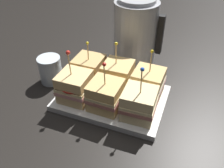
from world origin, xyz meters
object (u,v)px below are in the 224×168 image
drinking_glass (50,70)px  sandwich_front_right (139,103)px  sandwich_front_left (75,87)px  sandwich_back_right (148,83)px  sandwich_back_left (89,70)px  serving_platter (112,98)px  sandwich_back_center (118,76)px  kettle_steel (135,33)px  sandwich_front_center (105,95)px

drinking_glass → sandwich_front_right: bearing=-12.3°
sandwich_front_left → sandwich_front_right: bearing=-0.3°
sandwich_back_right → sandwich_back_left: bearing=-179.3°
serving_platter → sandwich_back_center: bearing=90.7°
serving_platter → drinking_glass: size_ratio=3.55×
drinking_glass → sandwich_back_right: bearing=4.7°
sandwich_front_right → sandwich_back_right: 0.10m
drinking_glass → serving_platter: bearing=-5.4°
sandwich_back_left → drinking_glass: sandwich_back_left is taller
sandwich_back_center → sandwich_back_right: sandwich_back_center is taller
sandwich_back_left → kettle_steel: bearing=65.1°
sandwich_front_right → sandwich_back_left: 0.21m
sandwich_front_left → kettle_steel: 0.31m
serving_platter → kettle_steel: kettle_steel is taller
drinking_glass → sandwich_front_left: bearing=-28.1°
sandwich_back_center → drinking_glass: sandwich_back_center is taller
sandwich_back_left → drinking_glass: (-0.13, -0.02, -0.02)m
sandwich_front_right → kettle_steel: bearing=109.1°
sandwich_back_center → kettle_steel: size_ratio=0.60×
sandwich_back_right → drinking_glass: sandwich_back_right is taller
sandwich_back_left → drinking_glass: bearing=-169.4°
drinking_glass → sandwich_front_center: bearing=-17.4°
sandwich_front_left → sandwich_back_left: size_ratio=1.11×
sandwich_back_right → kettle_steel: (-0.10, 0.19, 0.06)m
sandwich_front_left → kettle_steel: (0.09, 0.29, 0.06)m
sandwich_back_left → serving_platter: bearing=-25.7°
serving_platter → sandwich_front_center: (-0.00, -0.05, 0.05)m
serving_platter → drinking_glass: bearing=174.6°
serving_platter → sandwich_back_center: sandwich_back_center is taller
sandwich_front_center → kettle_steel: (-0.00, 0.29, 0.06)m
sandwich_front_center → sandwich_front_right: bearing=0.0°
sandwich_front_center → serving_platter: bearing=89.0°
serving_platter → sandwich_back_center: size_ratio=2.04×
sandwich_front_right → kettle_steel: size_ratio=0.61×
sandwich_back_left → drinking_glass: 0.13m
sandwich_back_center → drinking_glass: 0.23m
serving_platter → drinking_glass: 0.23m
sandwich_front_center → sandwich_back_center: sandwich_back_center is taller
sandwich_back_center → drinking_glass: bearing=-173.1°
sandwich_front_center → sandwich_front_left: bearing=179.4°
kettle_steel → sandwich_front_left: bearing=-107.5°
sandwich_front_center → sandwich_back_right: 0.14m
sandwich_front_left → sandwich_back_right: (0.19, 0.10, -0.00)m
sandwich_front_center → sandwich_back_right: bearing=45.2°
serving_platter → sandwich_front_left: size_ratio=1.98×
sandwich_front_left → sandwich_front_center: (0.10, -0.00, -0.00)m
serving_platter → drinking_glass: drinking_glass is taller
sandwich_back_left → sandwich_back_center: sandwich_back_center is taller
sandwich_front_left → kettle_steel: kettle_steel is taller
sandwich_back_right → sandwich_front_center: bearing=-134.8°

